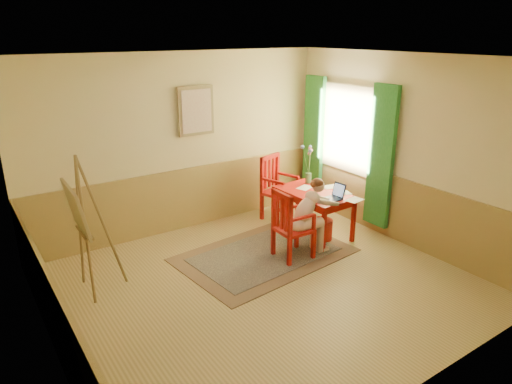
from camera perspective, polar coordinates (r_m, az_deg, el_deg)
room at (r=5.42m, az=1.08°, el=1.40°), size 5.04×4.54×2.84m
wainscot at (r=6.37m, az=-3.12°, el=-4.48°), size 5.00×4.50×1.00m
window at (r=7.77m, az=11.08°, el=6.17°), size 0.12×2.01×2.20m
wall_portrait at (r=7.27m, az=-7.45°, el=9.95°), size 0.60×0.05×0.76m
rug at (r=6.72m, az=1.09°, el=-7.77°), size 2.55×1.83×0.02m
table at (r=7.18m, az=7.22°, el=-0.65°), size 0.76×1.23×0.72m
chair_left at (r=6.44m, az=4.33°, el=-4.14°), size 0.49×0.47×1.02m
chair_back at (r=7.81m, az=2.69°, el=0.52°), size 0.61×0.62×1.10m
figure at (r=6.55m, az=6.57°, el=-2.71°), size 0.84×0.36×1.13m
laptop at (r=6.87m, az=9.56°, el=-0.53°), size 0.39×0.25×0.23m
papers at (r=7.19m, az=9.49°, el=0.04°), size 0.66×1.08×0.00m
vase at (r=7.49m, az=6.52°, el=3.26°), size 0.24×0.31×0.63m
wastebasket at (r=7.20m, az=8.24°, el=-4.65°), size 0.32×0.32×0.33m
easel at (r=5.77m, az=-21.04°, el=-2.60°), size 0.59×0.78×1.76m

